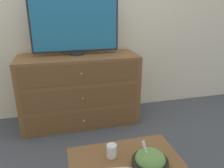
# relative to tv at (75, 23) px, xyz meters

# --- Properties ---
(ground_plane) EXTENTS (12.00, 12.00, 0.00)m
(ground_plane) POSITION_rel_tv_xyz_m (0.07, 0.22, -1.17)
(ground_plane) COLOR #474C56
(wall_back) EXTENTS (12.00, 0.05, 2.60)m
(wall_back) POSITION_rel_tv_xyz_m (0.07, 0.25, 0.13)
(wall_back) COLOR silver
(wall_back) RESTS_ON ground_plane
(dresser) EXTENTS (1.34, 0.54, 0.82)m
(dresser) POSITION_rel_tv_xyz_m (0.01, -0.07, -0.76)
(dresser) COLOR brown
(dresser) RESTS_ON ground_plane
(tv) EXTENTS (0.96, 0.17, 0.69)m
(tv) POSITION_rel_tv_xyz_m (0.00, 0.00, 0.00)
(tv) COLOR #232328
(tv) RESTS_ON dresser
(takeout_bowl) EXTENTS (0.23, 0.23, 0.18)m
(takeout_bowl) POSITION_rel_tv_xyz_m (0.30, -1.45, -0.75)
(takeout_bowl) COLOR black
(takeout_bowl) RESTS_ON coffee_table
(drink_cup) EXTENTS (0.07, 0.07, 0.09)m
(drink_cup) POSITION_rel_tv_xyz_m (0.08, -1.30, -0.75)
(drink_cup) COLOR white
(drink_cup) RESTS_ON coffee_table
(knife) EXTENTS (0.17, 0.04, 0.01)m
(knife) POSITION_rel_tv_xyz_m (0.08, -1.42, -0.79)
(knife) COLOR silver
(knife) RESTS_ON coffee_table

